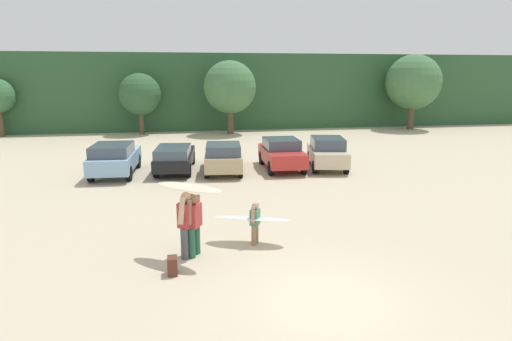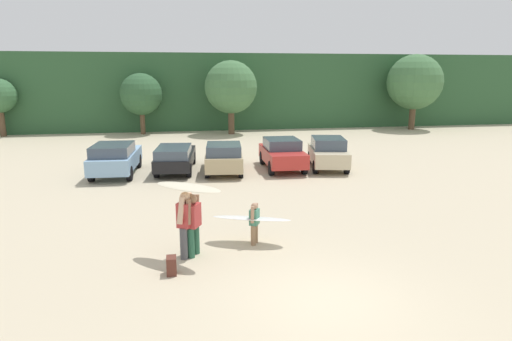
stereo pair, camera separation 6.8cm
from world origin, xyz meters
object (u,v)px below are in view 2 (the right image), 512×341
object	(u,v)px
person_companion	(193,221)
backpack_dropped	(172,266)
parked_car_champagne	(328,152)
parked_car_sky_blue	(115,158)
parked_car_red	(282,153)
parked_car_tan	(224,157)
surfboard_white	(252,218)
surfboard_cream	(188,187)
person_child	(254,221)
person_adult	(186,221)
parked_car_black	(175,157)

from	to	relation	value
person_companion	backpack_dropped	bearing A→B (deg)	90.13
parked_car_champagne	person_companion	distance (m)	12.52
parked_car_sky_blue	parked_car_red	bearing A→B (deg)	-87.23
person_companion	parked_car_tan	bearing A→B (deg)	-71.59
parked_car_tan	surfboard_white	size ratio (longest dim) A/B	1.78
parked_car_champagne	surfboard_cream	bearing A→B (deg)	155.55
person_child	person_companion	bearing A→B (deg)	45.47
person_adult	person_companion	distance (m)	0.20
person_adult	parked_car_champagne	bearing A→B (deg)	-97.42
person_companion	parked_car_black	bearing A→B (deg)	-58.31
person_companion	person_adult	bearing A→B (deg)	43.88
person_companion	parked_car_champagne	bearing A→B (deg)	-96.87
person_adult	person_child	distance (m)	2.06
person_companion	surfboard_white	distance (m)	1.83
parked_car_red	parked_car_black	bearing A→B (deg)	87.55
parked_car_tan	parked_car_champagne	bearing A→B (deg)	-83.51
person_companion	backpack_dropped	world-z (taller)	person_companion
surfboard_white	parked_car_black	bearing A→B (deg)	-58.41
parked_car_black	parked_car_tan	world-z (taller)	parked_car_tan
person_child	surfboard_white	bearing A→B (deg)	-30.47
backpack_dropped	person_child	bearing A→B (deg)	34.03
parked_car_black	parked_car_red	bearing A→B (deg)	-88.24
person_child	parked_car_sky_blue	bearing A→B (deg)	-33.65
parked_car_sky_blue	person_companion	distance (m)	10.99
parked_car_red	parked_car_champagne	distance (m)	2.41
surfboard_cream	backpack_dropped	xyz separation A→B (m)	(-0.48, -0.95, -1.73)
parked_car_sky_blue	parked_car_champagne	world-z (taller)	parked_car_champagne
parked_car_black	person_child	size ratio (longest dim) A/B	3.96
person_child	surfboard_white	size ratio (longest dim) A/B	0.52
parked_car_red	surfboard_white	size ratio (longest dim) A/B	1.74
person_adult	surfboard_white	size ratio (longest dim) A/B	0.76
parked_car_red	surfboard_cream	world-z (taller)	surfboard_cream
parked_car_tan	surfboard_cream	world-z (taller)	surfboard_cream
person_adult	person_companion	size ratio (longest dim) A/B	1.05
person_child	backpack_dropped	xyz separation A→B (m)	(-2.34, -1.58, -0.47)
parked_car_black	surfboard_cream	xyz separation A→B (m)	(0.43, -10.87, 1.21)
surfboard_cream	person_child	bearing A→B (deg)	-123.26
parked_car_black	person_companion	size ratio (longest dim) A/B	2.84
surfboard_cream	backpack_dropped	world-z (taller)	surfboard_cream
parked_car_black	backpack_dropped	bearing A→B (deg)	-174.55
parked_car_sky_blue	surfboard_white	xyz separation A→B (m)	(5.10, -9.82, -0.10)
parked_car_sky_blue	backpack_dropped	size ratio (longest dim) A/B	10.17
parked_car_champagne	person_companion	size ratio (longest dim) A/B	2.42
person_companion	surfboard_cream	size ratio (longest dim) A/B	0.89
parked_car_red	surfboard_white	world-z (taller)	parked_car_red
parked_car_tan	surfboard_white	xyz separation A→B (m)	(-0.16, -9.45, -0.05)
parked_car_sky_blue	parked_car_champagne	size ratio (longest dim) A/B	1.10
parked_car_black	backpack_dropped	xyz separation A→B (m)	(-0.05, -11.82, -0.52)
person_adult	person_companion	bearing A→B (deg)	-136.12
backpack_dropped	parked_car_champagne	bearing A→B (deg)	54.88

